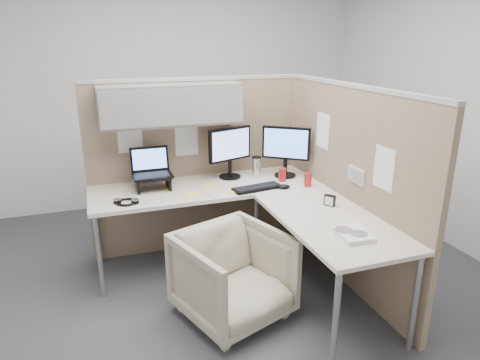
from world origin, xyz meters
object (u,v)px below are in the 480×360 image
object	(u,v)px
office_chair	(233,272)
keyboard	(257,188)
desk	(248,203)
monitor_left	(230,149)

from	to	relation	value
office_chair	keyboard	bearing A→B (deg)	36.38
office_chair	keyboard	world-z (taller)	keyboard
desk	office_chair	distance (m)	0.62
monitor_left	desk	bearing A→B (deg)	-111.58
monitor_left	keyboard	bearing A→B (deg)	-91.53
desk	keyboard	size ratio (longest dim) A/B	4.69
monitor_left	keyboard	xyz separation A→B (m)	(0.12, -0.39, -0.26)
keyboard	office_chair	bearing A→B (deg)	-132.19
keyboard	monitor_left	bearing A→B (deg)	98.55
desk	monitor_left	xyz separation A→B (m)	(0.03, 0.57, 0.32)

